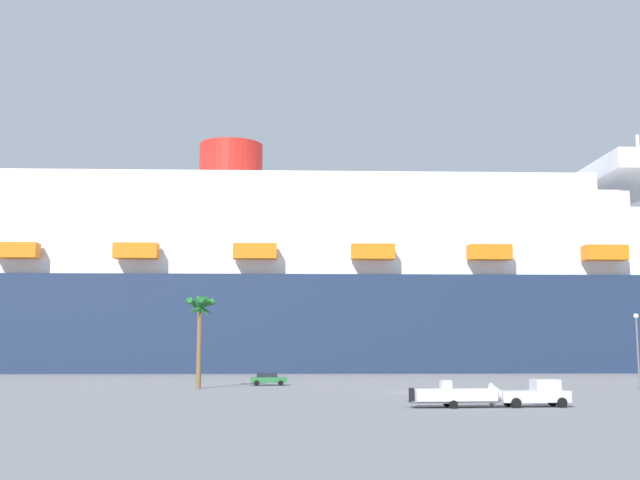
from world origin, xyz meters
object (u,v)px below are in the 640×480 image
Objects in this scene: small_boat_on_trailer at (463,395)px; parked_car_green_wagon at (268,379)px; cruise_ship at (362,293)px; palm_tree at (200,314)px; street_lamp at (637,341)px; pickup_truck at (536,394)px.

small_boat_on_trailer is 41.22m from parked_car_green_wagon.
cruise_ship reaches higher than small_boat_on_trailer.
palm_tree reaches higher than street_lamp.
cruise_ship is 66.72m from parked_car_green_wagon.
cruise_ship is 39.92× the size of pickup_truck.
street_lamp reaches higher than parked_car_green_wagon.
pickup_truck is 1.22× the size of parked_car_green_wagon.
small_boat_on_trailer is (-2.60, -100.19, -15.08)m from cruise_ship.
cruise_ship is 48.70× the size of parked_car_green_wagon.
palm_tree is 49.55m from street_lamp.
palm_tree is (-30.05, 29.87, 7.65)m from pickup_truck.
cruise_ship is 81.65m from street_lamp.
palm_tree reaches higher than small_boat_on_trailer.
cruise_ship is at bearing 88.51° from small_boat_on_trailer.
street_lamp is at bearing 42.01° from small_boat_on_trailer.
palm_tree is (-24.04, 30.11, 7.74)m from small_boat_on_trailer.
parked_car_green_wagon is (7.98, 7.86, -7.86)m from palm_tree.
small_boat_on_trailer is 1.06× the size of street_lamp.
small_boat_on_trailer is at bearing -91.49° from cruise_ship.
pickup_truck is 0.63× the size of small_boat_on_trailer.
cruise_ship reaches higher than street_lamp.
cruise_ship is 75.33m from palm_tree.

